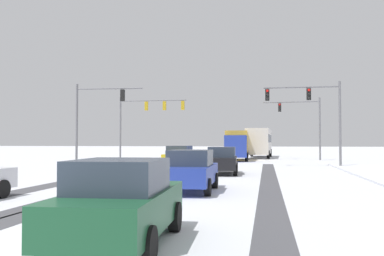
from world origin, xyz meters
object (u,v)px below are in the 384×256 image
at_px(traffic_signal_far_left, 147,113).
at_px(traffic_signal_near_right, 313,106).
at_px(traffic_signal_far_right, 304,118).
at_px(box_truck_delivery, 237,144).
at_px(car_yellow_cab_lead, 180,156).
at_px(bus_oncoming, 259,141).
at_px(car_dark_green_fifth, 121,202).
at_px(car_blue_third, 191,171).
at_px(traffic_signal_near_left, 95,110).
at_px(car_black_second, 222,160).

xyz_separation_m(traffic_signal_far_left, traffic_signal_near_right, (15.51, -8.10, -0.19)).
relative_size(traffic_signal_far_right, box_truck_delivery, 0.87).
bearing_deg(car_yellow_cab_lead, traffic_signal_near_right, 12.88).
xyz_separation_m(traffic_signal_near_right, car_yellow_cab_lead, (-9.88, -2.26, -3.81)).
xyz_separation_m(car_yellow_cab_lead, bus_oncoming, (5.55, 20.25, 1.18)).
bearing_deg(car_yellow_cab_lead, traffic_signal_far_right, 54.55).
xyz_separation_m(traffic_signal_far_right, bus_oncoming, (-4.70, 5.85, -2.43)).
bearing_deg(car_dark_green_fifth, car_blue_third, 91.31).
relative_size(traffic_signal_far_right, car_yellow_cab_lead, 1.56).
distance_m(traffic_signal_far_left, car_yellow_cab_lead, 12.45).
relative_size(traffic_signal_far_right, traffic_signal_far_left, 0.93).
xyz_separation_m(traffic_signal_far_right, car_yellow_cab_lead, (-10.25, -14.40, -3.60)).
bearing_deg(traffic_signal_near_right, car_dark_green_fifth, -103.89).
xyz_separation_m(traffic_signal_far_right, traffic_signal_near_right, (-0.37, -12.14, 0.21)).
relative_size(traffic_signal_near_left, car_yellow_cab_lead, 1.56).
height_order(traffic_signal_near_right, box_truck_delivery, traffic_signal_near_right).
height_order(car_yellow_cab_lead, bus_oncoming, bus_oncoming).
bearing_deg(bus_oncoming, traffic_signal_far_left, -138.52).
bearing_deg(traffic_signal_far_left, traffic_signal_near_right, -27.57).
height_order(car_yellow_cab_lead, box_truck_delivery, box_truck_delivery).
relative_size(traffic_signal_far_left, traffic_signal_near_right, 1.07).
bearing_deg(car_black_second, traffic_signal_far_right, 72.12).
xyz_separation_m(traffic_signal_near_right, bus_oncoming, (-4.33, 17.99, -2.64)).
xyz_separation_m(traffic_signal_far_left, car_dark_green_fifth, (9.29, -33.25, -4.00)).
xyz_separation_m(car_yellow_cab_lead, car_dark_green_fifth, (3.66, -22.89, 0.00)).
bearing_deg(box_truck_delivery, car_blue_third, -89.80).
bearing_deg(bus_oncoming, car_black_second, -93.94).
bearing_deg(car_yellow_cab_lead, car_blue_third, -76.51).
xyz_separation_m(traffic_signal_far_right, traffic_signal_far_left, (-15.88, -4.04, 0.40)).
xyz_separation_m(traffic_signal_near_left, car_blue_third, (10.44, -14.86, -3.57)).
xyz_separation_m(traffic_signal_near_left, box_truck_delivery, (10.35, 11.78, -2.75)).
bearing_deg(traffic_signal_near_right, car_black_second, -127.52).
distance_m(car_blue_third, box_truck_delivery, 26.66).
bearing_deg(traffic_signal_far_left, car_dark_green_fifth, -74.38).
distance_m(traffic_signal_near_right, car_blue_third, 18.30).
distance_m(traffic_signal_far_right, car_black_second, 21.42).
distance_m(car_yellow_cab_lead, car_black_second, 6.83).
relative_size(traffic_signal_far_left, traffic_signal_near_left, 1.07).
xyz_separation_m(car_black_second, box_truck_delivery, (-0.39, 17.89, 0.82)).
bearing_deg(traffic_signal_near_right, car_blue_third, -110.98).
relative_size(traffic_signal_far_left, car_dark_green_fifth, 1.67).
bearing_deg(bus_oncoming, traffic_signal_far_right, -51.24).
bearing_deg(car_black_second, box_truck_delivery, 91.25).
relative_size(car_black_second, bus_oncoming, 0.38).
bearing_deg(box_truck_delivery, car_yellow_cab_lead, -105.48).
relative_size(traffic_signal_near_left, bus_oncoming, 0.59).
relative_size(traffic_signal_far_right, traffic_signal_near_left, 1.00).
bearing_deg(car_dark_green_fifth, box_truck_delivery, 90.47).
distance_m(traffic_signal_far_right, traffic_signal_near_right, 12.14).
relative_size(traffic_signal_far_right, car_blue_third, 1.57).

